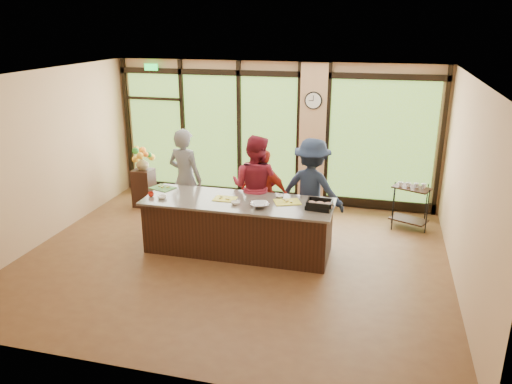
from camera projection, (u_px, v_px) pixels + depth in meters
The scene contains 25 objects.
floor at pixel (234, 258), 8.39m from camera, with size 7.00×7.00×0.00m, color brown.
ceiling at pixel (231, 76), 7.41m from camera, with size 7.00×7.00×0.00m, color white.
back_wall at pixel (273, 133), 10.65m from camera, with size 7.00×7.00×0.00m, color tan.
left_wall at pixel (41, 158), 8.73m from camera, with size 6.00×6.00×0.00m, color tan.
right_wall at pixel (468, 190), 7.07m from camera, with size 6.00×6.00×0.00m, color tan.
window_wall at pixel (280, 139), 10.60m from camera, with size 6.90×0.12×3.00m.
island_base at pixel (238, 227), 8.52m from camera, with size 3.10×1.00×0.88m, color black.
countertop at pixel (238, 202), 8.37m from camera, with size 3.20×1.10×0.04m, color #6E645B.
wall_clock at pixel (313, 101), 10.08m from camera, with size 0.36×0.04×0.36m.
cook_left at pixel (185, 179), 9.37m from camera, with size 0.70×0.46×1.92m, color slate.
cook_midleft at pixel (255, 187), 8.96m from camera, with size 0.92×0.72×1.90m, color maroon.
cook_midright at pixel (264, 194), 9.04m from camera, with size 0.95×0.40×1.62m, color #AD2A1A.
cook_right at pixel (312, 190), 8.89m from camera, with size 1.20×0.69×1.85m, color #1B253C.
roasting_pan at pixel (319, 207), 7.99m from camera, with size 0.40×0.31×0.07m, color black.
mixing_bowl at pixel (260, 205), 8.05m from camera, with size 0.30×0.30×0.07m, color silver.
cutting_board_left at pixel (163, 188), 8.98m from camera, with size 0.41×0.31×0.01m, color #417F2E.
cutting_board_center at pixel (225, 199), 8.43m from camera, with size 0.38×0.28×0.01m, color yellow.
cutting_board_right at pixel (287, 202), 8.28m from camera, with size 0.42×0.32×0.01m, color yellow.
prep_bowl_near at pixel (162, 197), 8.45m from camera, with size 0.15×0.15×0.05m, color white.
prep_bowl_mid at pixel (235, 203), 8.19m from camera, with size 0.15×0.15×0.05m, color white.
prep_bowl_far at pixel (280, 196), 8.52m from camera, with size 0.14×0.14×0.03m, color white.
red_ramekin at pixel (151, 194), 8.54m from camera, with size 0.10×0.10×0.08m, color #B41F12.
flower_stand at pixel (144, 188), 10.64m from camera, with size 0.40×0.40×0.81m, color black.
flower_vase at pixel (142, 163), 10.46m from camera, with size 0.27×0.27×0.28m, color olive.
bar_cart at pixel (410, 201), 9.43m from camera, with size 0.76×0.62×0.91m.
Camera 1 is at (2.26, -7.24, 3.77)m, focal length 35.00 mm.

